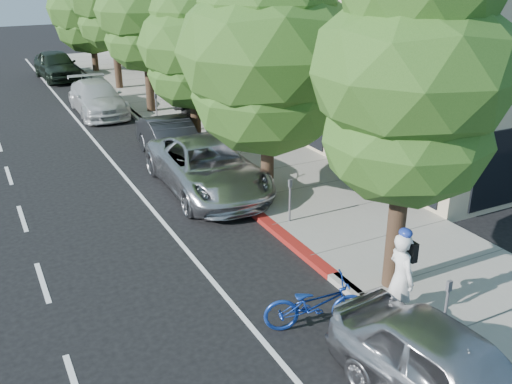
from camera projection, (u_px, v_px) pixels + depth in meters
ground at (310, 260)px, 14.43m from camera, size 120.00×120.00×0.00m
sidewalk at (250, 154)px, 21.95m from camera, size 4.60×56.00×0.15m
curb at (194, 163)px, 20.98m from camera, size 0.30×56.00×0.15m
curb_red_segment at (290, 242)px, 15.23m from camera, size 0.32×4.00×0.15m
storefront_building at (286, 27)px, 31.95m from camera, size 10.00×36.00×7.00m
street_tree_0 at (412, 77)px, 11.29m from camera, size 4.20×4.20×7.77m
street_tree_1 at (268, 54)px, 16.37m from camera, size 5.36×5.36×7.60m
street_tree_2 at (193, 46)px, 21.50m from camera, size 4.18×4.18×6.57m
street_tree_3 at (144, 12)px, 26.14m from camera, size 4.54×4.54×7.70m
street_tree_5 at (89, 8)px, 36.27m from camera, size 5.35×5.35×7.00m
cyclist at (401, 278)px, 11.69m from camera, size 0.58×0.80×2.03m
bicycle at (316, 304)px, 11.63m from camera, size 2.27×1.40×1.13m
silver_suv at (207, 167)px, 18.43m from camera, size 2.92×6.02×1.65m
dark_sedan at (171, 140)px, 21.33m from camera, size 1.80×4.68×1.52m
white_pickup at (97, 98)px, 27.69m from camera, size 2.23×5.35×1.55m
dark_suv_far at (57, 65)px, 35.45m from camera, size 2.41×5.30×1.76m
near_car_a at (452, 377)px, 9.28m from camera, size 2.36×4.81×1.58m
pedestrian at (183, 109)px, 24.42m from camera, size 0.95×0.77×1.84m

